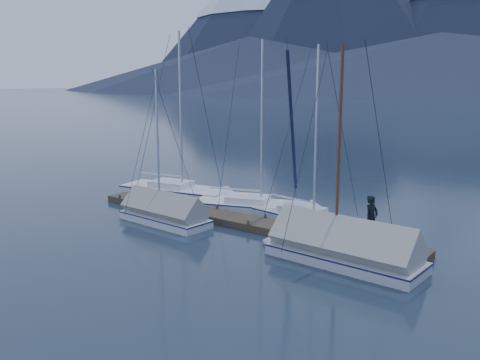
# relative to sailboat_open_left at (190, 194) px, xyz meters

# --- Properties ---
(ground) EXTENTS (1000.00, 1000.00, 0.00)m
(ground) POSITION_rel_sailboat_open_left_xyz_m (6.03, -5.01, -0.19)
(ground) COLOR #14202E
(ground) RESTS_ON ground
(dock) EXTENTS (18.00, 1.50, 0.54)m
(dock) POSITION_rel_sailboat_open_left_xyz_m (6.03, -3.01, -0.08)
(dock) COLOR #382D23
(dock) RESTS_ON ground
(mooring_posts) EXTENTS (15.12, 1.52, 0.35)m
(mooring_posts) POSITION_rel_sailboat_open_left_xyz_m (5.53, -3.01, 0.16)
(mooring_posts) COLOR #382D23
(mooring_posts) RESTS_ON ground
(sailboat_open_left) EXTENTS (8.32, 3.86, 10.64)m
(sailboat_open_left) POSITION_rel_sailboat_open_left_xyz_m (0.00, 0.00, 0.00)
(sailboat_open_left) COLOR white
(sailboat_open_left) RESTS_ON ground
(sailboat_open_mid) EXTENTS (7.67, 4.42, 9.79)m
(sailboat_open_mid) POSITION_rel_sailboat_open_left_xyz_m (5.85, -0.09, -0.01)
(sailboat_open_mid) COLOR white
(sailboat_open_mid) RESTS_ON ground
(sailboat_open_right) EXTENTS (7.26, 3.21, 9.32)m
(sailboat_open_right) POSITION_rel_sailboat_open_left_xyz_m (9.32, -0.87, -0.02)
(sailboat_open_right) COLOR silver
(sailboat_open_right) RESTS_ON ground
(sailboat_covered_near) EXTENTS (7.02, 2.99, 9.00)m
(sailboat_covered_near) POSITION_rel_sailboat_open_left_xyz_m (11.89, -4.88, 0.26)
(sailboat_covered_near) COLOR silver
(sailboat_covered_near) RESTS_ON ground
(sailboat_covered_far) EXTENTS (5.85, 2.45, 8.09)m
(sailboat_covered_far) POSITION_rel_sailboat_open_left_xyz_m (2.48, -5.01, 0.21)
(sailboat_covered_far) COLOR silver
(sailboat_covered_far) RESTS_ON ground
(person) EXTENTS (0.60, 0.78, 1.90)m
(person) POSITION_rel_sailboat_open_left_xyz_m (12.49, -2.62, 1.10)
(person) COLOR black
(person) RESTS_ON dock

